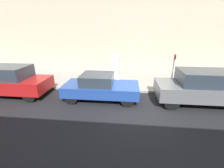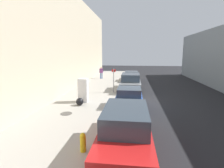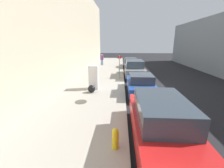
{
  "view_description": "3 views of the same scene",
  "coord_description": "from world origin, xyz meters",
  "px_view_note": "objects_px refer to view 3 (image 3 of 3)",
  "views": [
    {
      "loc": [
        6.92,
        -0.36,
        3.64
      ],
      "look_at": [
        -0.13,
        -1.09,
        1.08
      ],
      "focal_mm": 24.0,
      "sensor_mm": 36.0,
      "label": 1
    },
    {
      "loc": [
        -0.38,
        -13.58,
        3.75
      ],
      "look_at": [
        -2.17,
        1.02,
        1.15
      ],
      "focal_mm": 28.0,
      "sensor_mm": 36.0,
      "label": 2
    },
    {
      "loc": [
        -2.03,
        -12.03,
        3.55
      ],
      "look_at": [
        -2.55,
        -3.42,
        1.14
      ],
      "focal_mm": 24.0,
      "sensor_mm": 36.0,
      "label": 3
    }
  ],
  "objects_px": {
    "street_sign_post": "(119,65)",
    "parked_hatchback_blue": "(140,84)",
    "fire_hydrant": "(115,138)",
    "discarded_refrigerator": "(94,77)",
    "pedestrian_walking_far": "(102,59)",
    "trash_bag": "(92,89)",
    "parked_suv_gray": "(134,68)",
    "parked_sedan_dark": "(131,62)",
    "parked_suv_red": "(160,122)"
  },
  "relations": [
    {
      "from": "street_sign_post",
      "to": "parked_hatchback_blue",
      "type": "height_order",
      "value": "street_sign_post"
    },
    {
      "from": "parked_hatchback_blue",
      "to": "fire_hydrant",
      "type": "bearing_deg",
      "value": -104.47
    },
    {
      "from": "discarded_refrigerator",
      "to": "pedestrian_walking_far",
      "type": "height_order",
      "value": "discarded_refrigerator"
    },
    {
      "from": "trash_bag",
      "to": "pedestrian_walking_far",
      "type": "height_order",
      "value": "pedestrian_walking_far"
    },
    {
      "from": "discarded_refrigerator",
      "to": "street_sign_post",
      "type": "bearing_deg",
      "value": 62.67
    },
    {
      "from": "parked_suv_gray",
      "to": "parked_sedan_dark",
      "type": "bearing_deg",
      "value": 90.0
    },
    {
      "from": "parked_suv_red",
      "to": "parked_suv_gray",
      "type": "bearing_deg",
      "value": 90.0
    },
    {
      "from": "trash_bag",
      "to": "parked_sedan_dark",
      "type": "xyz_separation_m",
      "value": [
        3.43,
        11.84,
        0.33
      ]
    },
    {
      "from": "trash_bag",
      "to": "fire_hydrant",
      "type": "bearing_deg",
      "value": -71.54
    },
    {
      "from": "street_sign_post",
      "to": "parked_hatchback_blue",
      "type": "bearing_deg",
      "value": -69.64
    },
    {
      "from": "fire_hydrant",
      "to": "parked_hatchback_blue",
      "type": "relative_size",
      "value": 0.18
    },
    {
      "from": "fire_hydrant",
      "to": "discarded_refrigerator",
      "type": "bearing_deg",
      "value": 105.96
    },
    {
      "from": "discarded_refrigerator",
      "to": "street_sign_post",
      "type": "relative_size",
      "value": 0.79
    },
    {
      "from": "street_sign_post",
      "to": "parked_suv_red",
      "type": "relative_size",
      "value": 0.46
    },
    {
      "from": "parked_hatchback_blue",
      "to": "parked_sedan_dark",
      "type": "bearing_deg",
      "value": 90.0
    },
    {
      "from": "pedestrian_walking_far",
      "to": "parked_suv_gray",
      "type": "xyz_separation_m",
      "value": [
        4.33,
        -7.43,
        -0.19
      ]
    },
    {
      "from": "fire_hydrant",
      "to": "parked_suv_red",
      "type": "height_order",
      "value": "parked_suv_red"
    },
    {
      "from": "street_sign_post",
      "to": "pedestrian_walking_far",
      "type": "height_order",
      "value": "street_sign_post"
    },
    {
      "from": "trash_bag",
      "to": "parked_suv_gray",
      "type": "distance_m",
      "value": 6.67
    },
    {
      "from": "discarded_refrigerator",
      "to": "parked_suv_red",
      "type": "bearing_deg",
      "value": -60.6
    },
    {
      "from": "parked_suv_gray",
      "to": "parked_sedan_dark",
      "type": "distance_m",
      "value": 6.15
    },
    {
      "from": "street_sign_post",
      "to": "parked_suv_gray",
      "type": "xyz_separation_m",
      "value": [
        1.55,
        1.18,
        -0.48
      ]
    },
    {
      "from": "parked_suv_red",
      "to": "parked_hatchback_blue",
      "type": "distance_m",
      "value": 5.51
    },
    {
      "from": "fire_hydrant",
      "to": "parked_sedan_dark",
      "type": "xyz_separation_m",
      "value": [
        1.55,
        17.5,
        0.22
      ]
    },
    {
      "from": "pedestrian_walking_far",
      "to": "parked_hatchback_blue",
      "type": "height_order",
      "value": "pedestrian_walking_far"
    },
    {
      "from": "pedestrian_walking_far",
      "to": "parked_sedan_dark",
      "type": "xyz_separation_m",
      "value": [
        4.33,
        -1.28,
        -0.37
      ]
    },
    {
      "from": "parked_suv_gray",
      "to": "fire_hydrant",
      "type": "bearing_deg",
      "value": -97.76
    },
    {
      "from": "pedestrian_walking_far",
      "to": "fire_hydrant",
      "type": "bearing_deg",
      "value": 102.74
    },
    {
      "from": "pedestrian_walking_far",
      "to": "parked_suv_red",
      "type": "xyz_separation_m",
      "value": [
        4.33,
        -18.3,
        -0.21
      ]
    },
    {
      "from": "discarded_refrigerator",
      "to": "parked_suv_gray",
      "type": "distance_m",
      "value": 5.89
    },
    {
      "from": "fire_hydrant",
      "to": "pedestrian_walking_far",
      "type": "bearing_deg",
      "value": 98.43
    },
    {
      "from": "parked_sedan_dark",
      "to": "trash_bag",
      "type": "bearing_deg",
      "value": -106.16
    },
    {
      "from": "street_sign_post",
      "to": "pedestrian_walking_far",
      "type": "xyz_separation_m",
      "value": [
        -2.78,
        8.61,
        -0.3
      ]
    },
    {
      "from": "parked_suv_red",
      "to": "parked_hatchback_blue",
      "type": "xyz_separation_m",
      "value": [
        0.0,
        5.51,
        -0.17
      ]
    },
    {
      "from": "parked_suv_gray",
      "to": "parked_sedan_dark",
      "type": "xyz_separation_m",
      "value": [
        -0.0,
        6.15,
        -0.19
      ]
    },
    {
      "from": "street_sign_post",
      "to": "fire_hydrant",
      "type": "relative_size",
      "value": 3.04
    },
    {
      "from": "trash_bag",
      "to": "parked_hatchback_blue",
      "type": "relative_size",
      "value": 0.13
    },
    {
      "from": "parked_hatchback_blue",
      "to": "trash_bag",
      "type": "bearing_deg",
      "value": -174.38
    },
    {
      "from": "discarded_refrigerator",
      "to": "pedestrian_walking_far",
      "type": "relative_size",
      "value": 1.06
    },
    {
      "from": "fire_hydrant",
      "to": "parked_hatchback_blue",
      "type": "distance_m",
      "value": 6.19
    },
    {
      "from": "trash_bag",
      "to": "parked_hatchback_blue",
      "type": "distance_m",
      "value": 3.46
    },
    {
      "from": "trash_bag",
      "to": "pedestrian_walking_far",
      "type": "relative_size",
      "value": 0.32
    },
    {
      "from": "discarded_refrigerator",
      "to": "parked_suv_red",
      "type": "distance_m",
      "value": 6.96
    },
    {
      "from": "street_sign_post",
      "to": "parked_sedan_dark",
      "type": "height_order",
      "value": "street_sign_post"
    },
    {
      "from": "discarded_refrigerator",
      "to": "parked_sedan_dark",
      "type": "relative_size",
      "value": 0.4
    },
    {
      "from": "street_sign_post",
      "to": "parked_sedan_dark",
      "type": "bearing_deg",
      "value": 78.07
    },
    {
      "from": "discarded_refrigerator",
      "to": "parked_hatchback_blue",
      "type": "xyz_separation_m",
      "value": [
        3.42,
        -0.56,
        -0.3
      ]
    },
    {
      "from": "trash_bag",
      "to": "parked_suv_red",
      "type": "relative_size",
      "value": 0.11
    },
    {
      "from": "fire_hydrant",
      "to": "trash_bag",
      "type": "relative_size",
      "value": 1.39
    },
    {
      "from": "pedestrian_walking_far",
      "to": "parked_hatchback_blue",
      "type": "xyz_separation_m",
      "value": [
        4.33,
        -12.79,
        -0.38
      ]
    }
  ]
}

